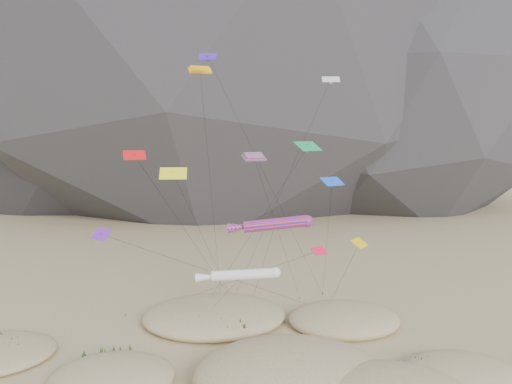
{
  "coord_description": "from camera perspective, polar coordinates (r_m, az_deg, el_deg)",
  "views": [
    {
      "loc": [
        -2.73,
        -36.49,
        20.96
      ],
      "look_at": [
        2.83,
        12.0,
        15.32
      ],
      "focal_mm": 35.0,
      "sensor_mm": 36.0,
      "label": 1
    }
  ],
  "objects": [
    {
      "name": "rainbow_tube_kite",
      "position": [
        50.15,
        1.9,
        -3.7
      ],
      "size": [
        8.68,
        10.22,
        12.97
      ],
      "color": "#FF3F1A",
      "rests_on": "ground"
    },
    {
      "name": "dunes",
      "position": [
        45.89,
        -2.79,
        -19.54
      ],
      "size": [
        53.11,
        37.63,
        4.32
      ],
      "color": "#CCB789",
      "rests_on": "ground"
    },
    {
      "name": "kite_stakes",
      "position": [
        62.96,
        -1.83,
        -12.71
      ],
      "size": [
        24.76,
        6.16,
        0.3
      ],
      "color": "#3F2D1E",
      "rests_on": "ground"
    },
    {
      "name": "dune_grass",
      "position": [
        45.54,
        -3.23,
        -19.64
      ],
      "size": [
        41.75,
        28.79,
        1.59
      ],
      "color": "black",
      "rests_on": "ground"
    },
    {
      "name": "delta_kites",
      "position": [
        48.38,
        -0.03,
        1.85
      ],
      "size": [
        27.14,
        20.76,
        28.79
      ],
      "color": "yellow",
      "rests_on": "ground"
    },
    {
      "name": "orange_parafoil",
      "position": [
        53.17,
        -6.37,
        13.24
      ],
      "size": [
        3.65,
        12.45,
        28.03
      ],
      "color": "#FFAA0D",
      "rests_on": "ground"
    },
    {
      "name": "multi_parafoil",
      "position": [
        48.05,
        -0.12,
        3.75
      ],
      "size": [
        8.95,
        17.29,
        19.29
      ],
      "color": "red",
      "rests_on": "ground"
    },
    {
      "name": "white_tube_kite",
      "position": [
        43.93,
        -1.86,
        -9.45
      ],
      "size": [
        7.4,
        15.52,
        9.56
      ],
      "color": "silver",
      "rests_on": "ground"
    }
  ]
}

